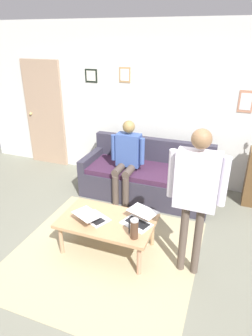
{
  "coord_description": "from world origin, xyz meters",
  "views": [
    {
      "loc": [
        -1.3,
        2.63,
        2.46
      ],
      "look_at": [
        -0.02,
        -0.76,
        0.8
      ],
      "focal_mm": 31.18,
      "sensor_mm": 36.0,
      "label": 1
    }
  ],
  "objects_px": {
    "laptop_left": "(139,219)",
    "laptop_center": "(92,217)",
    "person_seated": "(127,157)",
    "interior_door": "(45,114)",
    "couch": "(147,177)",
    "person_standing": "(196,187)",
    "french_press": "(134,229)",
    "coffee_table": "(107,223)"
  },
  "relations": [
    {
      "from": "coffee_table",
      "to": "laptop_left",
      "type": "distance_m",
      "value": 0.39
    },
    {
      "from": "laptop_left",
      "to": "laptop_center",
      "type": "distance_m",
      "value": 0.55
    },
    {
      "from": "coffee_table",
      "to": "person_seated",
      "type": "xyz_separation_m",
      "value": [
        0.23,
        -1.29,
        0.34
      ]
    },
    {
      "from": "interior_door",
      "to": "coffee_table",
      "type": "relative_size",
      "value": 1.8
    },
    {
      "from": "coffee_table",
      "to": "french_press",
      "type": "bearing_deg",
      "value": 153.54
    },
    {
      "from": "couch",
      "to": "coffee_table",
      "type": "distance_m",
      "value": 1.52
    },
    {
      "from": "coffee_table",
      "to": "person_seated",
      "type": "distance_m",
      "value": 1.35
    },
    {
      "from": "couch",
      "to": "person_standing",
      "type": "xyz_separation_m",
      "value": [
        -0.95,
        1.52,
        0.77
      ]
    },
    {
      "from": "person_standing",
      "to": "person_seated",
      "type": "bearing_deg",
      "value": -46.73
    },
    {
      "from": "person_seated",
      "to": "interior_door",
      "type": "bearing_deg",
      "value": -21.56
    },
    {
      "from": "laptop_center",
      "to": "french_press",
      "type": "distance_m",
      "value": 0.59
    },
    {
      "from": "laptop_left",
      "to": "person_seated",
      "type": "relative_size",
      "value": 0.34
    },
    {
      "from": "couch",
      "to": "person_standing",
      "type": "height_order",
      "value": "person_standing"
    },
    {
      "from": "couch",
      "to": "laptop_left",
      "type": "height_order",
      "value": "couch"
    },
    {
      "from": "couch",
      "to": "french_press",
      "type": "height_order",
      "value": "couch"
    },
    {
      "from": "laptop_left",
      "to": "french_press",
      "type": "relative_size",
      "value": 1.65
    },
    {
      "from": "couch",
      "to": "laptop_center",
      "type": "relative_size",
      "value": 4.57
    },
    {
      "from": "coffee_table",
      "to": "laptop_center",
      "type": "relative_size",
      "value": 2.52
    },
    {
      "from": "couch",
      "to": "laptop_center",
      "type": "xyz_separation_m",
      "value": [
        0.2,
        1.58,
        0.18
      ]
    },
    {
      "from": "laptop_center",
      "to": "person_seated",
      "type": "relative_size",
      "value": 0.35
    },
    {
      "from": "interior_door",
      "to": "laptop_left",
      "type": "bearing_deg",
      "value": 142.57
    },
    {
      "from": "couch",
      "to": "person_seated",
      "type": "xyz_separation_m",
      "value": [
        0.27,
        0.23,
        0.42
      ]
    },
    {
      "from": "laptop_center",
      "to": "person_standing",
      "type": "xyz_separation_m",
      "value": [
        -1.15,
        -0.06,
        0.59
      ]
    },
    {
      "from": "coffee_table",
      "to": "laptop_left",
      "type": "relative_size",
      "value": 2.59
    },
    {
      "from": "coffee_table",
      "to": "french_press",
      "type": "height_order",
      "value": "french_press"
    },
    {
      "from": "laptop_left",
      "to": "coffee_table",
      "type": "bearing_deg",
      "value": 11.53
    },
    {
      "from": "interior_door",
      "to": "laptop_left",
      "type": "distance_m",
      "value": 3.35
    },
    {
      "from": "interior_door",
      "to": "laptop_center",
      "type": "height_order",
      "value": "interior_door"
    },
    {
      "from": "coffee_table",
      "to": "person_standing",
      "type": "height_order",
      "value": "person_standing"
    },
    {
      "from": "interior_door",
      "to": "person_seated",
      "type": "distance_m",
      "value": 2.2
    },
    {
      "from": "person_standing",
      "to": "person_seated",
      "type": "distance_m",
      "value": 1.82
    },
    {
      "from": "coffee_table",
      "to": "french_press",
      "type": "distance_m",
      "value": 0.49
    },
    {
      "from": "couch",
      "to": "laptop_left",
      "type": "distance_m",
      "value": 1.48
    },
    {
      "from": "laptop_left",
      "to": "person_seated",
      "type": "distance_m",
      "value": 1.37
    },
    {
      "from": "couch",
      "to": "french_press",
      "type": "bearing_deg",
      "value": 102.15
    },
    {
      "from": "laptop_center",
      "to": "laptop_left",
      "type": "bearing_deg",
      "value": -164.44
    },
    {
      "from": "laptop_left",
      "to": "laptop_center",
      "type": "height_order",
      "value": "laptop_center"
    },
    {
      "from": "person_seated",
      "to": "person_standing",
      "type": "bearing_deg",
      "value": 133.27
    },
    {
      "from": "person_standing",
      "to": "person_seated",
      "type": "relative_size",
      "value": 1.31
    },
    {
      "from": "coffee_table",
      "to": "laptop_center",
      "type": "distance_m",
      "value": 0.2
    },
    {
      "from": "interior_door",
      "to": "laptop_center",
      "type": "distance_m",
      "value": 3.06
    },
    {
      "from": "person_seated",
      "to": "french_press",
      "type": "bearing_deg",
      "value": 113.29
    }
  ]
}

